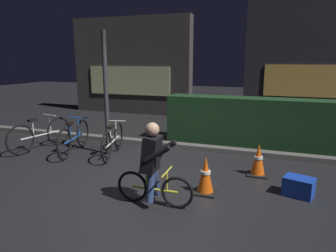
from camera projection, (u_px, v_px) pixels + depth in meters
name	position (u px, v px, depth m)	size (l,w,h in m)	color
ground_plane	(146.00, 182.00, 5.38)	(40.00, 40.00, 0.00)	black
sidewalk_curb	(182.00, 146.00, 7.39)	(12.00, 0.24, 0.12)	#56544F
hedge_row	(263.00, 122.00, 7.51)	(4.80, 0.70, 1.19)	#19381C
storefront_left	(131.00, 66.00, 12.10)	(4.92, 0.54, 3.74)	#383330
storefront_right	(316.00, 55.00, 10.44)	(4.74, 0.54, 4.55)	#262328
street_post	(106.00, 94.00, 6.67)	(0.10, 0.10, 2.74)	#2D2D33
parked_bike_leftmost	(41.00, 135.00, 7.26)	(0.49, 1.72, 0.81)	black
parked_bike_left_mid	(74.00, 138.00, 7.00)	(0.51, 1.68, 0.79)	black
parked_bike_center_left	(113.00, 141.00, 6.79)	(0.51, 1.59, 0.75)	black
traffic_cone_near	(205.00, 175.00, 4.86)	(0.36, 0.36, 0.62)	black
traffic_cone_far	(258.00, 160.00, 5.63)	(0.36, 0.36, 0.60)	black
blue_crate	(299.00, 187.00, 4.80)	(0.44, 0.32, 0.30)	#193DB7
cyclist	(153.00, 164.00, 4.42)	(1.19, 0.51, 1.25)	black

